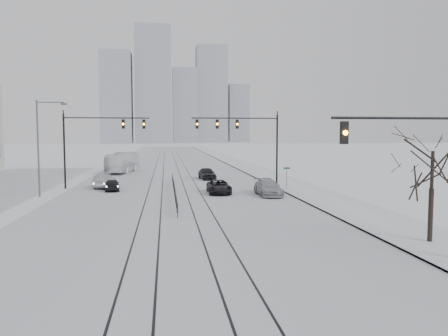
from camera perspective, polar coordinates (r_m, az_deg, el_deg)
ground at (r=13.68m, az=-3.90°, el=-21.08°), size 500.00×500.00×0.00m
road at (r=72.56m, az=-6.97°, el=-0.19°), size 22.00×260.00×0.02m
sidewalk_east at (r=73.94m, az=3.55°, el=-0.03°), size 5.00×260.00×0.16m
curb at (r=73.51m, az=1.67°, el=-0.06°), size 0.10×260.00×0.12m
tram_rails at (r=52.65m, az=-6.72°, el=-1.95°), size 5.30×180.00×0.01m
skyline at (r=287.07m, az=-6.51°, el=9.42°), size 96.00×48.00×72.00m
traffic_mast_near at (r=21.70m, az=24.60°, el=0.54°), size 6.10×0.37×7.00m
traffic_mast_ne at (r=48.15m, az=3.08°, el=4.32°), size 9.60×0.37×8.00m
traffic_mast_nw at (r=48.93m, az=-16.76°, el=3.92°), size 9.10×0.37×8.00m
street_light_west at (r=43.84m, az=-22.76°, el=3.24°), size 2.73×0.25×9.00m
bare_tree at (r=25.53m, az=25.59°, el=0.88°), size 4.40×4.40×6.10m
median_fence at (r=42.67m, az=-6.52°, el=-2.77°), size 0.06×24.00×1.00m
street_sign at (r=46.27m, az=8.20°, el=-0.88°), size 0.70×0.06×2.40m
sedan_sb_inner at (r=46.63m, az=-14.40°, el=-2.15°), size 1.90×3.79×1.24m
sedan_sb_outer at (r=49.40m, az=-15.38°, el=-1.70°), size 2.05×4.45×1.41m
sedan_nb_front at (r=43.09m, az=-0.68°, el=-2.50°), size 2.22×4.73×1.31m
sedan_nb_right at (r=41.93m, az=5.79°, el=-2.61°), size 2.12×5.09×1.47m
sedan_nb_far at (r=56.60m, az=-2.23°, el=-0.73°), size 2.29×4.60×1.50m
box_truck at (r=68.26m, az=-13.07°, el=0.70°), size 4.35×11.16×3.03m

